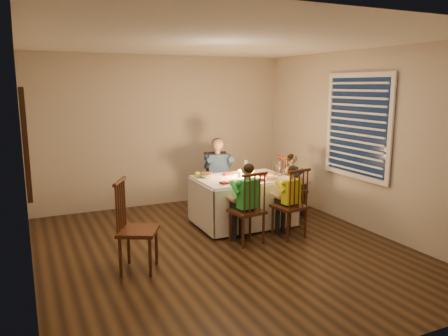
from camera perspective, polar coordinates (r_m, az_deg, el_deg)
name	(u,v)px	position (r m, az deg, el deg)	size (l,w,h in m)	color
ground	(223,250)	(5.74, -0.12, -10.60)	(5.00, 5.00, 0.00)	black
wall_left	(24,164)	(4.91, -24.68, 0.50)	(0.02, 5.00, 2.60)	#BCB0A0
wall_right	(363,141)	(6.66, 17.72, 3.44)	(0.02, 5.00, 2.60)	#BCB0A0
wall_back	(163,131)	(7.72, -8.02, 4.79)	(4.50, 0.02, 2.60)	#BCB0A0
ceiling	(223,41)	(5.37, -0.13, 16.21)	(5.00, 5.00, 0.00)	white
dining_table	(243,191)	(6.60, 2.45, -3.03)	(1.40, 1.02, 0.70)	white
chair_adult	(218,211)	(7.40, -0.78, -5.65)	(0.41, 0.39, 0.99)	#3C1D10
chair_near_left	(246,243)	(5.98, 2.95, -9.71)	(0.41, 0.39, 0.99)	#3C1D10
chair_near_right	(288,237)	(6.26, 8.42, -8.87)	(0.41, 0.39, 0.99)	#3C1D10
chair_end	(291,216)	(7.21, 8.77, -6.22)	(0.41, 0.39, 0.99)	#3C1D10
chair_extra	(140,270)	(5.25, -10.96, -12.92)	(0.44, 0.42, 1.06)	#3C1D10
adult	(218,211)	(7.40, -0.78, -5.65)	(0.45, 0.41, 1.23)	navy
child_green	(246,243)	(5.98, 2.95, -9.71)	(0.37, 0.34, 1.09)	green
child_yellow	(288,237)	(6.26, 8.42, -8.87)	(0.33, 0.30, 1.02)	yellow
child_teal	(291,216)	(7.21, 8.77, -6.22)	(0.33, 0.30, 1.02)	#1A3541
setting_adult	(238,173)	(6.80, 1.79, -0.71)	(0.26, 0.26, 0.02)	silver
setting_green	(235,182)	(6.19, 1.50, -1.85)	(0.26, 0.26, 0.02)	silver
setting_yellow	(270,179)	(6.43, 6.05, -1.44)	(0.26, 0.26, 0.02)	silver
setting_teal	(272,174)	(6.78, 6.32, -0.81)	(0.26, 0.26, 0.02)	silver
candle_left	(240,175)	(6.52, 2.05, -0.86)	(0.06, 0.06, 0.10)	white
candle_right	(248,174)	(6.58, 3.12, -0.76)	(0.06, 0.06, 0.10)	white
squash	(197,175)	(6.55, -3.51, -0.86)	(0.09, 0.09, 0.09)	#EFF540
orange_fruit	(254,173)	(6.68, 3.91, -0.67)	(0.08, 0.08, 0.08)	orange
serving_bowl	(207,176)	(6.55, -2.27, -1.00)	(0.23, 0.23, 0.06)	silver
wall_mirror	(25,141)	(5.18, -24.54, 3.24)	(0.06, 0.95, 1.15)	black
window_blinds	(357,126)	(6.69, 16.96, 5.23)	(0.07, 1.34, 1.54)	#0D1B36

